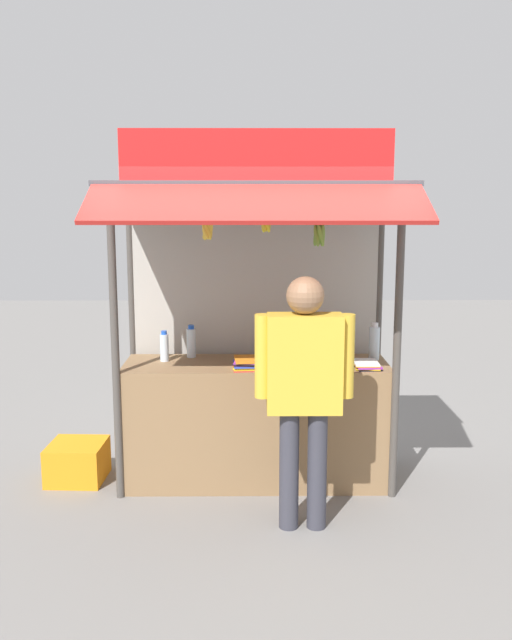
{
  "coord_description": "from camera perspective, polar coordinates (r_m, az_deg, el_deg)",
  "views": [
    {
      "loc": [
        -0.04,
        -5.3,
        2.28
      ],
      "look_at": [
        0.0,
        0.0,
        1.33
      ],
      "focal_mm": 38.3,
      "sensor_mm": 36.0,
      "label": 1
    }
  ],
  "objects": [
    {
      "name": "water_bottle_right",
      "position": [
        5.62,
        9.85,
        -1.87
      ],
      "size": [
        0.09,
        0.09,
        0.31
      ],
      "color": "silver",
      "rests_on": "stall_counter"
    },
    {
      "name": "water_bottle_front_right",
      "position": [
        5.55,
        -7.67,
        -2.24
      ],
      "size": [
        0.07,
        0.07,
        0.25
      ],
      "color": "silver",
      "rests_on": "stall_counter"
    },
    {
      "name": "magazine_stack_rear_center",
      "position": [
        5.3,
        -0.61,
        -3.62
      ],
      "size": [
        0.27,
        0.3,
        0.08
      ],
      "color": "red",
      "rests_on": "stall_counter"
    },
    {
      "name": "stall_structure",
      "position": [
        5.45,
        -0.01,
        3.58
      ],
      "size": [
        2.31,
        1.51,
        2.75
      ],
      "color": "#4C4742",
      "rests_on": "ground"
    },
    {
      "name": "ground_plane",
      "position": [
        5.77,
        -0.0,
        -13.16
      ],
      "size": [
        20.0,
        20.0,
        0.0
      ],
      "primitive_type": "plane",
      "color": "slate"
    },
    {
      "name": "magazine_stack_back_right",
      "position": [
        5.24,
        5.32,
        -3.99
      ],
      "size": [
        0.25,
        0.31,
        0.05
      ],
      "color": "white",
      "rests_on": "stall_counter"
    },
    {
      "name": "water_bottle_mid_right",
      "position": [
        5.49,
        7.07,
        -2.04
      ],
      "size": [
        0.09,
        0.09,
        0.31
      ],
      "color": "silver",
      "rests_on": "stall_counter"
    },
    {
      "name": "water_bottle_center",
      "position": [
        5.66,
        -5.43,
        -1.85
      ],
      "size": [
        0.08,
        0.08,
        0.27
      ],
      "color": "silver",
      "rests_on": "stall_counter"
    },
    {
      "name": "magazine_stack_left",
      "position": [
        5.38,
        9.22,
        -3.71
      ],
      "size": [
        0.21,
        0.26,
        0.05
      ],
      "color": "black",
      "rests_on": "stall_counter"
    },
    {
      "name": "banana_bunch_inner_right",
      "position": [
        4.91,
        5.31,
        7.12
      ],
      "size": [
        0.1,
        0.1,
        0.33
      ],
      "color": "#332D23"
    },
    {
      "name": "stall_counter",
      "position": [
        5.6,
        -0.0,
        -8.52
      ],
      "size": [
        2.11,
        0.65,
        0.98
      ],
      "primitive_type": "cube",
      "color": "olive",
      "rests_on": "ground"
    },
    {
      "name": "plastic_crate",
      "position": [
        5.89,
        -14.69,
        -11.36
      ],
      "size": [
        0.46,
        0.46,
        0.31
      ],
      "primitive_type": "cube",
      "rotation": [
        0.0,
        0.0,
        -0.05
      ],
      "color": "orange",
      "rests_on": "ground"
    },
    {
      "name": "banana_bunch_rightmost",
      "position": [
        4.88,
        0.86,
        8.1
      ],
      "size": [
        0.09,
        0.09,
        0.23
      ],
      "color": "#332D23"
    },
    {
      "name": "water_bottle_back_left",
      "position": [
        5.67,
        2.82,
        -1.75
      ],
      "size": [
        0.08,
        0.08,
        0.28
      ],
      "color": "silver",
      "rests_on": "stall_counter"
    },
    {
      "name": "vendor_person",
      "position": [
        4.65,
        4.05,
        -5.03
      ],
      "size": [
        0.67,
        0.25,
        1.78
      ],
      "rotation": [
        0.0,
        0.0,
        3.14
      ],
      "color": "#383842",
      "rests_on": "ground"
    },
    {
      "name": "water_bottle_front_left",
      "position": [
        5.67,
        5.48,
        -1.95
      ],
      "size": [
        0.07,
        0.07,
        0.25
      ],
      "color": "silver",
      "rests_on": "stall_counter"
    },
    {
      "name": "banana_bunch_inner_left",
      "position": [
        4.89,
        -4.08,
        7.51
      ],
      "size": [
        0.1,
        0.1,
        0.29
      ],
      "color": "#332D23"
    }
  ]
}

